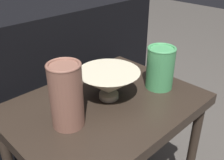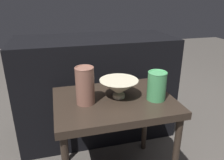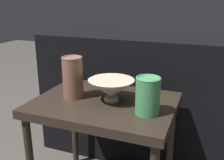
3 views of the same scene
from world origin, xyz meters
TOP-DOWN VIEW (x-y plane):
  - table at (0.00, 0.00)m, footprint 0.65×0.49m
  - couch_backdrop at (0.00, 0.54)m, footprint 1.18×0.50m
  - bowl at (0.03, 0.01)m, footprint 0.21×0.21m
  - vase_textured_left at (-0.16, -0.01)m, footprint 0.10×0.10m
  - vase_colorful_right at (0.22, -0.06)m, footprint 0.10×0.10m

SIDE VIEW (x-z plane):
  - couch_backdrop at x=0.00m, z-range 0.00..0.79m
  - table at x=0.00m, z-range 0.21..0.76m
  - bowl at x=0.03m, z-range 0.56..0.66m
  - vase_colorful_right at x=0.22m, z-range 0.55..0.71m
  - vase_textured_left at x=-0.16m, z-range 0.55..0.75m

